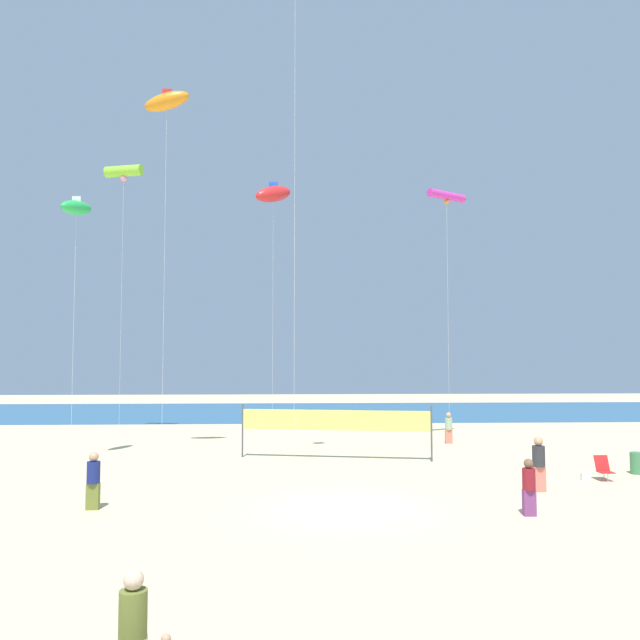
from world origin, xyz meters
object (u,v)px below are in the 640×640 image
mother_figure (133,628)px  kite_green_inflatable (76,208)px  folding_beach_chair (604,467)px  kite_orange_inflatable (167,102)px  volleyball_net (335,422)px  beach_handbag (586,477)px  beachgoer_sage_shirt (449,427)px  kite_red_inflatable (273,194)px  beachgoer_charcoal_shirt (539,462)px  kite_magenta_tube (447,196)px  beachgoer_navy_shirt (93,479)px  trash_barrel (638,463)px  beachgoer_maroon_shirt (529,485)px  kite_lime_tube (124,172)px

mother_figure → kite_green_inflatable: 22.37m
folding_beach_chair → kite_orange_inflatable: size_ratio=0.05×
volleyball_net → beach_handbag: size_ratio=25.63×
beachgoer_sage_shirt → folding_beach_chair: 10.69m
mother_figure → beach_handbag: mother_figure is taller
kite_orange_inflatable → beachgoer_sage_shirt: bearing=17.9°
beachgoer_sage_shirt → kite_red_inflatable: size_ratio=0.11×
beachgoer_charcoal_shirt → kite_red_inflatable: 23.49m
mother_figure → beach_handbag: (12.94, 14.29, -0.75)m
beachgoer_charcoal_shirt → kite_orange_inflatable: bearing=39.4°
mother_figure → kite_magenta_tube: bearing=75.1°
beachgoer_navy_shirt → kite_magenta_tube: kite_magenta_tube is taller
beachgoer_sage_shirt → trash_barrel: bearing=-67.3°
mother_figure → beachgoer_charcoal_shirt: size_ratio=0.90×
trash_barrel → kite_red_inflatable: bearing=136.7°
volleyball_net → kite_magenta_tube: size_ratio=0.62×
beachgoer_charcoal_shirt → kite_magenta_tube: 17.45m
beachgoer_navy_shirt → folding_beach_chair: bearing=155.4°
folding_beach_chair → kite_red_inflatable: size_ratio=0.06×
beachgoer_charcoal_shirt → trash_barrel: 5.96m
kite_magenta_tube → beach_handbag: bearing=-77.2°
beachgoer_sage_shirt → beachgoer_navy_shirt: size_ratio=0.96×
kite_orange_inflatable → kite_red_inflatable: bearing=63.4°
beachgoer_navy_shirt → trash_barrel: (19.35, 4.90, -0.49)m
folding_beach_chair → trash_barrel: 2.28m
beachgoer_navy_shirt → volleyball_net: volleyball_net is taller
kite_red_inflatable → kite_magenta_tube: 10.57m
mother_figure → beachgoer_maroon_shirt: mother_figure is taller
beachgoer_navy_shirt → kite_red_inflatable: kite_red_inflatable is taller
mother_figure → kite_green_inflatable: bearing=119.2°
beachgoer_maroon_shirt → trash_barrel: 9.15m
kite_magenta_tube → kite_orange_inflatable: 15.30m
beachgoer_charcoal_shirt → volleyball_net: size_ratio=0.22×
beachgoer_charcoal_shirt → trash_barrel: size_ratio=2.22×
folding_beach_chair → mother_figure: bearing=-89.7°
kite_magenta_tube → beachgoer_charcoal_shirt: bearing=-90.3°
beachgoer_navy_shirt → volleyball_net: (7.84, 8.99, 0.73)m
beachgoer_sage_shirt → folding_beach_chair: (3.21, -10.18, -0.41)m
beachgoer_sage_shirt → trash_barrel: (5.16, -9.01, -0.46)m
beachgoer_charcoal_shirt → beachgoer_navy_shirt: bearing=74.8°
beachgoer_maroon_shirt → beachgoer_charcoal_shirt: bearing=-24.6°
beach_handbag → kite_red_inflatable: kite_red_inflatable is taller
trash_barrel → kite_lime_tube: 30.59m
volleyball_net → kite_lime_tube: kite_lime_tube is taller
mother_figure → beachgoer_charcoal_shirt: (10.48, 12.45, 0.10)m
kite_red_inflatable → mother_figure: bearing=-92.0°
beachgoer_sage_shirt → beachgoer_navy_shirt: bearing=-142.7°
mother_figure → beachgoer_maroon_shirt: 12.84m
folding_beach_chair → kite_green_inflatable: kite_green_inflatable is taller
beachgoer_navy_shirt → trash_barrel: size_ratio=2.05×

